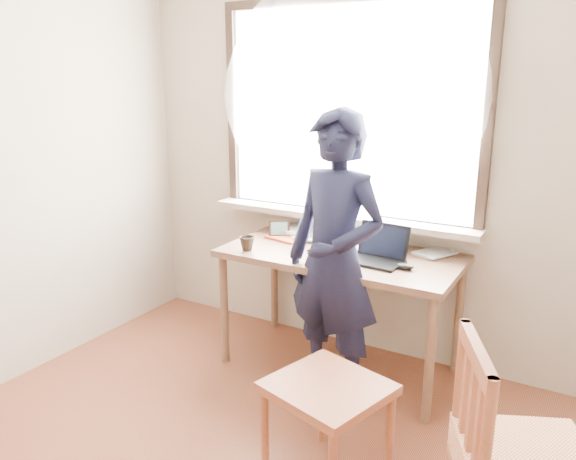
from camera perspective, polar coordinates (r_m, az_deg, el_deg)
The scene contains 12 objects.
room_shell at distance 2.07m, azimuth -10.07°, elevation 9.85°, with size 3.52×4.02×2.61m.
desk at distance 3.49m, azimuth 5.36°, elevation -3.57°, with size 1.45×0.72×0.78m.
laptop at distance 3.33m, azimuth 9.19°, elevation -2.29°, with size 0.33×0.27×0.21m.
mug_white at distance 3.70m, azimuth 4.82°, elevation -0.32°, with size 0.13×0.13×0.10m, color white.
mug_dark at distance 3.49m, azimuth -4.18°, elevation -1.39°, with size 0.10×0.10×0.09m, color black.
mouse at distance 3.22m, azimuth 11.85°, elevation -3.64°, with size 0.09×0.07×0.04m, color black.
desk_clutter at distance 3.64m, azimuth 3.90°, elevation -1.06°, with size 0.92×0.45×0.04m.
book_a at distance 3.81m, azimuth 1.18°, elevation -0.40°, with size 0.21×0.28×0.03m, color white.
book_b at distance 3.58m, azimuth 13.69°, elevation -1.96°, with size 0.17×0.24×0.02m, color white.
picture_frame at distance 3.76m, azimuth -0.91°, elevation 0.05°, with size 0.12×0.09×0.11m.
work_chair at distance 2.65m, azimuth 4.04°, elevation -16.76°, with size 0.59×0.58×0.50m.
person at distance 3.14m, azimuth 4.79°, elevation -3.08°, with size 0.61×0.40×1.67m, color black.
Camera 1 is at (1.30, -1.38, 1.83)m, focal length 35.00 mm.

